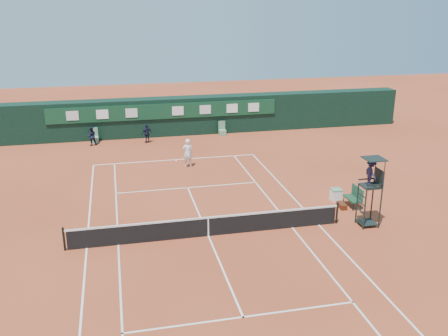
{
  "coord_description": "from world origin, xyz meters",
  "views": [
    {
      "loc": [
        -3.84,
        -20.59,
        10.46
      ],
      "look_at": [
        2.08,
        6.0,
        1.2
      ],
      "focal_mm": 40.0,
      "sensor_mm": 36.0,
      "label": 1
    }
  ],
  "objects_px": {
    "umpire_chair": "(371,178)",
    "player_bench": "(355,196)",
    "tennis_net": "(208,226)",
    "cooler": "(336,194)",
    "player": "(188,153)"
  },
  "relations": [
    {
      "from": "umpire_chair",
      "to": "player_bench",
      "type": "bearing_deg",
      "value": 78.38
    },
    {
      "from": "tennis_net",
      "to": "cooler",
      "type": "bearing_deg",
      "value": 19.98
    },
    {
      "from": "umpire_chair",
      "to": "player",
      "type": "distance_m",
      "value": 13.0
    },
    {
      "from": "player_bench",
      "to": "player",
      "type": "relative_size",
      "value": 0.63
    },
    {
      "from": "tennis_net",
      "to": "umpire_chair",
      "type": "distance_m",
      "value": 8.0
    },
    {
      "from": "umpire_chair",
      "to": "cooler",
      "type": "bearing_deg",
      "value": 91.71
    },
    {
      "from": "tennis_net",
      "to": "umpire_chair",
      "type": "relative_size",
      "value": 3.77
    },
    {
      "from": "cooler",
      "to": "tennis_net",
      "type": "bearing_deg",
      "value": -160.02
    },
    {
      "from": "umpire_chair",
      "to": "tennis_net",
      "type": "bearing_deg",
      "value": 176.12
    },
    {
      "from": "player_bench",
      "to": "player",
      "type": "distance_m",
      "value": 11.39
    },
    {
      "from": "tennis_net",
      "to": "cooler",
      "type": "relative_size",
      "value": 20.0
    },
    {
      "from": "umpire_chair",
      "to": "cooler",
      "type": "distance_m",
      "value": 3.93
    },
    {
      "from": "tennis_net",
      "to": "player",
      "type": "bearing_deg",
      "value": 86.67
    },
    {
      "from": "tennis_net",
      "to": "player_bench",
      "type": "distance_m",
      "value": 8.4
    },
    {
      "from": "player",
      "to": "tennis_net",
      "type": "bearing_deg",
      "value": 83.0
    }
  ]
}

